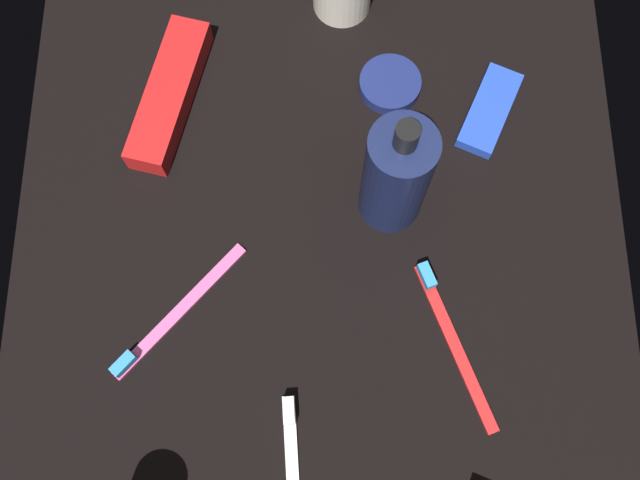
% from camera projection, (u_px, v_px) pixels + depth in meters
% --- Properties ---
extents(ground_plane, '(0.84, 0.64, 0.01)m').
position_uv_depth(ground_plane, '(320.00, 250.00, 0.77)').
color(ground_plane, black).
extents(lotion_bottle, '(0.07, 0.07, 0.18)m').
position_uv_depth(lotion_bottle, '(396.00, 176.00, 0.70)').
color(lotion_bottle, '#151E44').
rests_on(lotion_bottle, ground_plane).
extents(toothbrush_pink, '(0.14, 0.13, 0.02)m').
position_uv_depth(toothbrush_pink, '(172.00, 318.00, 0.74)').
color(toothbrush_pink, '#E55999').
rests_on(toothbrush_pink, ground_plane).
extents(toothbrush_red, '(0.17, 0.08, 0.02)m').
position_uv_depth(toothbrush_red, '(451.00, 335.00, 0.73)').
color(toothbrush_red, red).
rests_on(toothbrush_red, ground_plane).
extents(toothpaste_box_red, '(0.18, 0.09, 0.03)m').
position_uv_depth(toothpaste_box_red, '(170.00, 95.00, 0.80)').
color(toothpaste_box_red, red).
rests_on(toothpaste_box_red, ground_plane).
extents(snack_bar_blue, '(0.11, 0.08, 0.01)m').
position_uv_depth(snack_bar_blue, '(490.00, 110.00, 0.80)').
color(snack_bar_blue, blue).
rests_on(snack_bar_blue, ground_plane).
extents(cream_tin_left, '(0.07, 0.07, 0.02)m').
position_uv_depth(cream_tin_left, '(390.00, 84.00, 0.81)').
color(cream_tin_left, navy).
rests_on(cream_tin_left, ground_plane).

